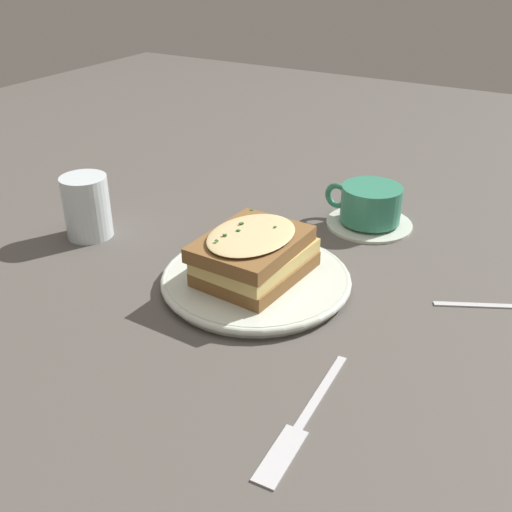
{
  "coord_description": "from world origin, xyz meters",
  "views": [
    {
      "loc": [
        0.3,
        -0.58,
        0.4
      ],
      "look_at": [
        -0.03,
        -0.02,
        0.04
      ],
      "focal_mm": 42.0,
      "sensor_mm": 36.0,
      "label": 1
    }
  ],
  "objects_px": {
    "dinner_plate": "(256,279)",
    "sandwich": "(254,254)",
    "teacup_with_saucer": "(370,208)",
    "water_glass": "(87,207)",
    "fork": "(297,428)"
  },
  "relations": [
    {
      "from": "dinner_plate",
      "to": "sandwich",
      "type": "xyz_separation_m",
      "value": [
        -0.0,
        -0.0,
        0.04
      ]
    },
    {
      "from": "teacup_with_saucer",
      "to": "fork",
      "type": "relative_size",
      "value": 0.76
    },
    {
      "from": "dinner_plate",
      "to": "sandwich",
      "type": "relative_size",
      "value": 1.58
    },
    {
      "from": "sandwich",
      "to": "fork",
      "type": "height_order",
      "value": "sandwich"
    },
    {
      "from": "sandwich",
      "to": "water_glass",
      "type": "height_order",
      "value": "water_glass"
    },
    {
      "from": "sandwich",
      "to": "teacup_with_saucer",
      "type": "distance_m",
      "value": 0.25
    },
    {
      "from": "dinner_plate",
      "to": "teacup_with_saucer",
      "type": "relative_size",
      "value": 1.69
    },
    {
      "from": "teacup_with_saucer",
      "to": "water_glass",
      "type": "xyz_separation_m",
      "value": [
        -0.34,
        -0.24,
        0.02
      ]
    },
    {
      "from": "water_glass",
      "to": "fork",
      "type": "distance_m",
      "value": 0.49
    },
    {
      "from": "dinner_plate",
      "to": "water_glass",
      "type": "xyz_separation_m",
      "value": [
        -0.28,
        0.0,
        0.04
      ]
    },
    {
      "from": "teacup_with_saucer",
      "to": "fork",
      "type": "bearing_deg",
      "value": 105.43
    },
    {
      "from": "sandwich",
      "to": "fork",
      "type": "bearing_deg",
      "value": -50.84
    },
    {
      "from": "dinner_plate",
      "to": "fork",
      "type": "xyz_separation_m",
      "value": [
        0.16,
        -0.2,
        -0.01
      ]
    },
    {
      "from": "dinner_plate",
      "to": "water_glass",
      "type": "height_order",
      "value": "water_glass"
    },
    {
      "from": "water_glass",
      "to": "dinner_plate",
      "type": "bearing_deg",
      "value": -0.17
    }
  ]
}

